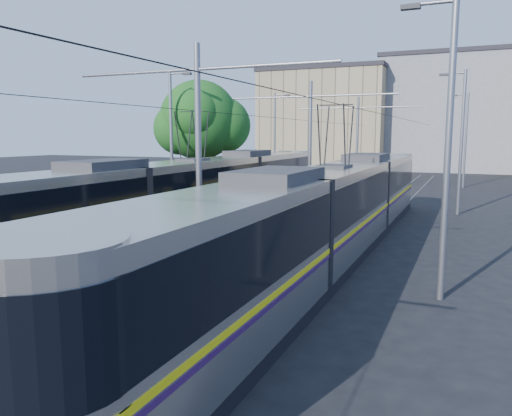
% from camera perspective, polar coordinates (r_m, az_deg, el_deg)
% --- Properties ---
extents(platform, '(4.00, 50.00, 0.30)m').
position_cam_1_polar(platform, '(24.81, 3.99, -1.67)').
color(platform, gray).
rests_on(platform, ground).
extents(tactile_strip_left, '(0.70, 50.00, 0.01)m').
position_cam_1_polar(tactile_strip_left, '(25.30, 0.89, -1.10)').
color(tactile_strip_left, gray).
rests_on(tactile_strip_left, platform).
extents(tactile_strip_right, '(0.70, 50.00, 0.01)m').
position_cam_1_polar(tactile_strip_right, '(24.35, 7.21, -1.54)').
color(tactile_strip_right, gray).
rests_on(tactile_strip_right, platform).
extents(rails, '(8.71, 70.00, 0.03)m').
position_cam_1_polar(rails, '(24.84, 3.99, -1.98)').
color(rails, gray).
rests_on(rails, ground).
extents(tram_left, '(2.43, 30.24, 5.50)m').
position_cam_1_polar(tram_left, '(23.13, -7.17, 1.45)').
color(tram_left, black).
rests_on(tram_left, ground).
extents(tram_right, '(2.43, 29.02, 5.50)m').
position_cam_1_polar(tram_right, '(18.22, 8.86, 0.04)').
color(tram_right, black).
rests_on(tram_right, ground).
extents(catenary, '(9.20, 70.00, 7.00)m').
position_cam_1_polar(catenary, '(21.77, 1.58, 8.52)').
color(catenary, gray).
rests_on(catenary, platform).
extents(street_lamps, '(15.18, 38.22, 8.00)m').
position_cam_1_polar(street_lamps, '(28.24, 6.80, 7.73)').
color(street_lamps, gray).
rests_on(street_lamps, ground).
extents(shelter, '(0.82, 1.14, 2.29)m').
position_cam_1_polar(shelter, '(22.60, 2.63, 0.82)').
color(shelter, black).
rests_on(shelter, platform).
extents(tree, '(5.37, 4.96, 7.80)m').
position_cam_1_polar(tree, '(31.33, -5.79, 9.79)').
color(tree, '#382314').
rests_on(tree, ground).
extents(building_left, '(16.32, 12.24, 12.98)m').
position_cam_1_polar(building_left, '(68.52, 8.20, 9.96)').
color(building_left, tan).
rests_on(building_left, ground).
extents(building_centre, '(18.36, 14.28, 14.35)m').
position_cam_1_polar(building_centre, '(70.14, 22.02, 9.97)').
color(building_centre, gray).
rests_on(building_centre, ground).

